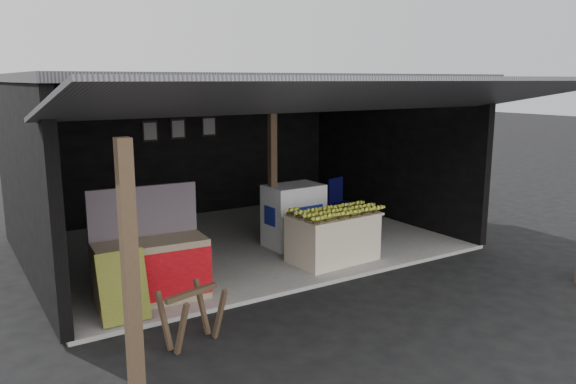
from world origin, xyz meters
TOP-DOWN VIEW (x-y plane):
  - ground at (0.00, 0.00)m, footprint 80.00×80.00m
  - concrete_slab at (0.00, 2.50)m, footprint 7.00×5.00m
  - shophouse at (0.00, 2.82)m, footprint 7.40×7.29m
  - banana_table at (0.74, 0.75)m, footprint 1.46×0.95m
  - banana_pile at (0.74, 0.75)m, footprint 1.34×0.85m
  - white_crate at (0.67, 1.80)m, footprint 1.00×0.70m
  - neighbor_stall at (-2.28, 0.71)m, footprint 1.49×0.76m
  - green_signboard at (-2.79, 0.21)m, footprint 0.58×0.27m
  - sawhorse at (-2.29, -0.69)m, footprint 0.71×0.70m
  - water_barrel at (1.73, 1.03)m, footprint 0.31×0.31m
  - plastic_chair at (2.08, 2.31)m, footprint 0.59×0.59m
  - magenta_rug at (1.82, 2.28)m, footprint 1.55×1.07m
  - picture_frames at (-0.17, 4.89)m, footprint 1.62×0.04m

SIDE VIEW (x-z plane):
  - ground at x=0.00m, z-range 0.00..0.00m
  - concrete_slab at x=0.00m, z-range 0.00..0.06m
  - magenta_rug at x=1.82m, z-range 0.06..0.07m
  - water_barrel at x=1.73m, z-range 0.06..0.52m
  - sawhorse at x=-2.29m, z-range 0.09..0.73m
  - banana_table at x=0.74m, z-range 0.06..0.84m
  - green_signboard at x=-2.79m, z-range 0.07..0.92m
  - neighbor_stall at x=-2.28m, z-range -0.23..1.26m
  - white_crate at x=0.67m, z-range 0.06..1.14m
  - plastic_chair at x=2.08m, z-range 0.15..1.14m
  - banana_pile at x=0.74m, z-range 0.84..0.99m
  - picture_frames at x=-0.17m, z-range 1.70..2.16m
  - shophouse at x=0.00m, z-range 0.59..3.61m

